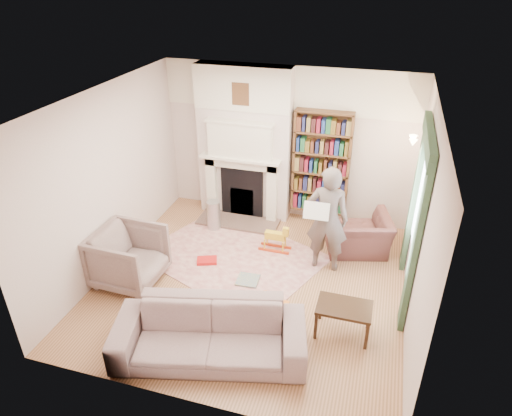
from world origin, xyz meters
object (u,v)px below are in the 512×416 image
(bookcase, at_px, (321,163))
(armchair_left, at_px, (129,257))
(paraffin_heater, at_px, (214,215))
(man_reading, at_px, (327,219))
(rocking_horse, at_px, (275,238))
(coffee_table, at_px, (343,320))
(sofa, at_px, (210,334))
(armchair_reading, at_px, (358,234))

(bookcase, distance_m, armchair_left, 3.63)
(armchair_left, bearing_deg, paraffin_heater, -17.71)
(man_reading, distance_m, rocking_horse, 1.10)
(coffee_table, bearing_deg, rocking_horse, 129.11)
(sofa, distance_m, paraffin_heater, 3.03)
(armchair_reading, bearing_deg, armchair_left, 13.50)
(paraffin_heater, bearing_deg, bookcase, 24.72)
(coffee_table, distance_m, rocking_horse, 2.11)
(bookcase, relative_size, armchair_reading, 1.82)
(armchair_reading, relative_size, armchair_left, 1.07)
(bookcase, bearing_deg, sofa, -101.01)
(armchair_left, relative_size, paraffin_heater, 1.73)
(coffee_table, distance_m, paraffin_heater, 3.27)
(armchair_left, distance_m, paraffin_heater, 1.92)
(armchair_reading, bearing_deg, coffee_table, 74.61)
(man_reading, relative_size, rocking_horse, 3.28)
(armchair_left, height_order, sofa, armchair_left)
(armchair_reading, distance_m, rocking_horse, 1.37)
(paraffin_heater, relative_size, rocking_horse, 1.04)
(armchair_reading, xyz_separation_m, sofa, (-1.51, -2.84, 0.01))
(armchair_reading, height_order, paraffin_heater, armchair_reading)
(sofa, height_order, rocking_horse, sofa)
(armchair_left, height_order, coffee_table, armchair_left)
(armchair_left, bearing_deg, man_reading, -64.41)
(bookcase, xyz_separation_m, paraffin_heater, (-1.76, -0.81, -0.90))
(bookcase, distance_m, paraffin_heater, 2.14)
(rocking_horse, bearing_deg, bookcase, 67.05)
(paraffin_heater, bearing_deg, armchair_reading, -0.09)
(armchair_reading, distance_m, coffee_table, 2.02)
(armchair_reading, relative_size, coffee_table, 1.45)
(bookcase, bearing_deg, paraffin_heater, -155.28)
(armchair_left, xyz_separation_m, man_reading, (2.76, 1.20, 0.44))
(armchair_left, distance_m, coffee_table, 3.23)
(bookcase, height_order, paraffin_heater, bookcase)
(sofa, height_order, coffee_table, sofa)
(armchair_reading, xyz_separation_m, coffee_table, (0.01, -2.01, -0.10))
(man_reading, bearing_deg, armchair_left, 21.98)
(armchair_reading, bearing_deg, sofa, 46.31)
(coffee_table, relative_size, rocking_horse, 1.32)
(armchair_left, bearing_deg, rocking_horse, -50.87)
(paraffin_heater, bearing_deg, armchair_left, -109.86)
(man_reading, bearing_deg, coffee_table, 106.66)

